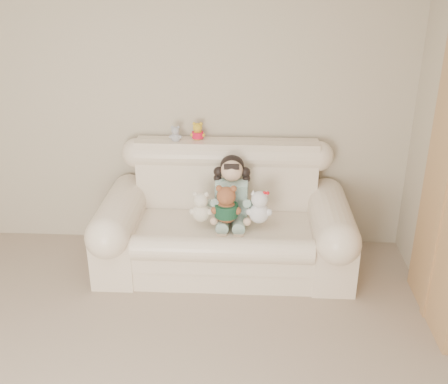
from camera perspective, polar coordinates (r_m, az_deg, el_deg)
wall_back at (r=4.70m, az=-7.84°, el=9.32°), size 4.50×0.00×4.50m
sofa at (r=4.42m, az=0.07°, el=-2.27°), size 2.10×0.95×1.03m
seated_child at (r=4.41m, az=0.84°, el=0.39°), size 0.36×0.43×0.57m
brown_teddy at (r=4.22m, az=0.24°, el=-0.94°), size 0.27×0.22×0.38m
white_cat at (r=4.24m, az=3.80°, el=-1.23°), size 0.23×0.19×0.33m
cream_teddy at (r=4.26m, az=-2.48°, el=-1.28°), size 0.21×0.16×0.30m
yellow_mini_bear at (r=4.58m, az=-2.84°, el=6.65°), size 0.15×0.14×0.20m
grey_mini_plush at (r=4.56m, az=-5.22°, el=6.35°), size 0.12×0.10×0.17m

